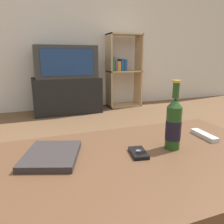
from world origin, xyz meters
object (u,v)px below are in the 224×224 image
at_px(television, 65,62).
at_px(beer_bottle, 174,124).
at_px(bookshelf, 122,69).
at_px(cell_phone, 138,153).
at_px(remote_control, 204,135).
at_px(tv_stand, 67,95).
at_px(table_book, 52,155).

distance_m(television, beer_bottle, 2.68).
bearing_deg(bookshelf, television, -173.63).
bearing_deg(cell_phone, remote_control, 19.67).
distance_m(tv_stand, beer_bottle, 2.69).
relative_size(bookshelf, beer_bottle, 4.24).
height_order(beer_bottle, remote_control, beer_bottle).
relative_size(television, cell_phone, 7.84).
bearing_deg(television, tv_stand, 90.00).
xyz_separation_m(cell_phone, table_book, (-0.32, 0.09, 0.00)).
xyz_separation_m(bookshelf, cell_phone, (-1.11, -2.79, -0.15)).
relative_size(television, table_book, 3.11).
xyz_separation_m(tv_stand, remote_control, (0.25, -2.62, 0.22)).
distance_m(beer_bottle, cell_phone, 0.19).
relative_size(tv_stand, remote_control, 6.42).
relative_size(tv_stand, beer_bottle, 3.52).
bearing_deg(beer_bottle, television, 90.58).
height_order(television, remote_control, television).
height_order(remote_control, table_book, table_book).
height_order(bookshelf, table_book, bookshelf).
bearing_deg(beer_bottle, remote_control, 13.64).
xyz_separation_m(bookshelf, table_book, (-1.43, -2.70, -0.14)).
relative_size(tv_stand, bookshelf, 0.83).
bearing_deg(tv_stand, television, -90.00).
relative_size(tv_stand, television, 1.13).
bearing_deg(bookshelf, beer_bottle, -108.78).
relative_size(television, beer_bottle, 3.12).
height_order(television, bookshelf, bookshelf).
distance_m(bookshelf, beer_bottle, 2.94).
height_order(tv_stand, bookshelf, bookshelf).
height_order(television, table_book, television).
relative_size(television, remote_control, 5.68).
distance_m(remote_control, table_book, 0.71).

